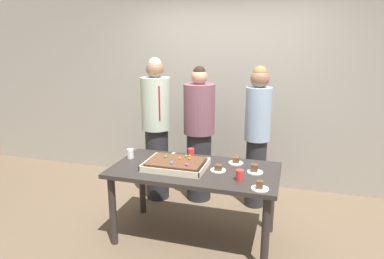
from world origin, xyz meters
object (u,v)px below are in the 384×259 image
object	(u,v)px
plated_slice_near_left	(236,161)
person_green_shirt_behind	(199,134)
party_table	(195,177)
drink_cup_far_end	(191,153)
sheet_cake	(176,164)
drink_cup_nearest	(240,175)
plated_slice_far_left	(255,170)
plated_slice_far_right	(260,187)
person_striped_tie_right	(156,128)
plated_slice_near_right	(218,169)
person_serving_front	(257,134)
drink_cup_middle	(130,154)
cake_server_utensil	(171,155)

from	to	relation	value
plated_slice_near_left	person_green_shirt_behind	distance (m)	0.86
party_table	drink_cup_far_end	bearing A→B (deg)	113.24
party_table	drink_cup_far_end	xyz separation A→B (m)	(-0.13, 0.30, 0.15)
sheet_cake	person_green_shirt_behind	xyz separation A→B (m)	(-0.02, 0.93, 0.07)
drink_cup_nearest	person_green_shirt_behind	world-z (taller)	person_green_shirt_behind
plated_slice_far_left	plated_slice_far_right	xyz separation A→B (m)	(0.09, -0.38, -0.00)
sheet_cake	person_striped_tie_right	distance (m)	0.98
person_green_shirt_behind	plated_slice_near_right	bearing A→B (deg)	24.67
person_green_shirt_behind	plated_slice_far_right	bearing A→B (deg)	34.12
drink_cup_far_end	person_striped_tie_right	distance (m)	0.76
plated_slice_far_right	drink_cup_nearest	distance (m)	0.24
plated_slice_far_right	person_green_shirt_behind	bearing A→B (deg)	125.62
drink_cup_nearest	drink_cup_far_end	xyz separation A→B (m)	(-0.60, 0.48, 0.00)
person_serving_front	plated_slice_far_left	bearing A→B (deg)	40.70
plated_slice_near_right	plated_slice_far_left	size ratio (longest dim) A/B	1.00
sheet_cake	plated_slice_near_right	bearing A→B (deg)	4.41
sheet_cake	person_serving_front	xyz separation A→B (m)	(0.68, 0.95, 0.12)
plated_slice_far_left	drink_cup_middle	world-z (taller)	drink_cup_middle
person_green_shirt_behind	drink_cup_middle	bearing A→B (deg)	-35.29
party_table	sheet_cake	distance (m)	0.23
plated_slice_far_left	plated_slice_far_right	size ratio (longest dim) A/B	1.00
drink_cup_middle	cake_server_utensil	xyz separation A→B (m)	(0.39, 0.20, -0.05)
party_table	drink_cup_far_end	world-z (taller)	drink_cup_far_end
plated_slice_near_right	person_serving_front	distance (m)	0.96
plated_slice_near_right	person_green_shirt_behind	xyz separation A→B (m)	(-0.44, 0.90, 0.08)
plated_slice_far_right	person_serving_front	distance (m)	1.25
person_green_shirt_behind	plated_slice_far_left	bearing A→B (deg)	41.62
drink_cup_middle	person_serving_front	distance (m)	1.49
cake_server_utensil	plated_slice_far_right	bearing A→B (deg)	-31.05
drink_cup_nearest	drink_cup_middle	world-z (taller)	same
drink_cup_far_end	person_serving_front	size ratio (longest dim) A/B	0.06
plated_slice_near_right	person_striped_tie_right	xyz separation A→B (m)	(-0.95, 0.78, 0.15)
plated_slice_near_left	person_serving_front	bearing A→B (deg)	78.34
plated_slice_far_left	drink_cup_far_end	size ratio (longest dim) A/B	1.50
drink_cup_nearest	plated_slice_far_right	bearing A→B (deg)	-35.64
party_table	cake_server_utensil	bearing A→B (deg)	140.07
plated_slice_far_right	cake_server_utensil	xyz separation A→B (m)	(-1.01, 0.61, -0.02)
party_table	person_green_shirt_behind	xyz separation A→B (m)	(-0.20, 0.89, 0.20)
party_table	drink_cup_far_end	size ratio (longest dim) A/B	16.26
sheet_cake	plated_slice_far_right	world-z (taller)	sheet_cake
person_striped_tie_right	sheet_cake	bearing A→B (deg)	0.03
person_green_shirt_behind	cake_server_utensil	bearing A→B (deg)	-15.23
party_table	plated_slice_near_left	xyz separation A→B (m)	(0.36, 0.25, 0.12)
drink_cup_far_end	cake_server_utensil	distance (m)	0.23
drink_cup_middle	drink_cup_far_end	distance (m)	0.64
plated_slice_far_left	plated_slice_far_right	bearing A→B (deg)	-77.10
drink_cup_far_end	person_striped_tie_right	size ratio (longest dim) A/B	0.06
party_table	plated_slice_near_right	xyz separation A→B (m)	(0.24, -0.01, 0.12)
party_table	drink_cup_nearest	distance (m)	0.52
plated_slice_near_left	drink_cup_middle	xyz separation A→B (m)	(-1.10, -0.16, 0.03)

